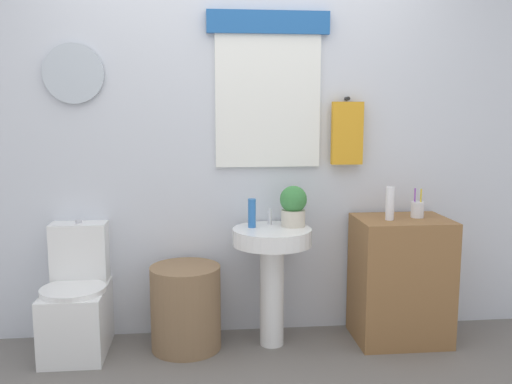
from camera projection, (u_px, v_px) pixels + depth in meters
name	position (u px, v px, depth m)	size (l,w,h in m)	color
back_wall	(239.00, 134.00, 3.57)	(4.40, 0.18, 2.60)	silver
toilet	(77.00, 303.00, 3.37)	(0.38, 0.51, 0.79)	white
laundry_hamper	(186.00, 307.00, 3.40)	(0.43, 0.43, 0.52)	#846647
pedestal_sink	(272.00, 259.00, 3.41)	(0.49, 0.49, 0.75)	white
faucet	(270.00, 217.00, 3.49)	(0.03, 0.03, 0.10)	silver
wooden_cabinet	(400.00, 279.00, 3.51)	(0.57, 0.44, 0.79)	olive
soap_bottle	(252.00, 213.00, 3.40)	(0.05, 0.05, 0.18)	#2D6BB7
potted_plant	(293.00, 205.00, 3.43)	(0.17, 0.17, 0.25)	beige
lotion_bottle	(390.00, 204.00, 3.39)	(0.05, 0.05, 0.21)	white
toothbrush_cup	(417.00, 209.00, 3.48)	(0.08, 0.08, 0.19)	silver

